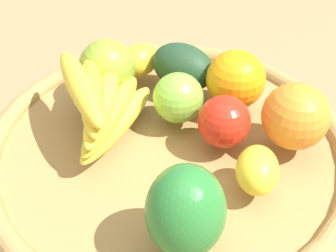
{
  "coord_description": "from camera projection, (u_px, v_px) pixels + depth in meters",
  "views": [
    {
      "loc": [
        -0.08,
        0.44,
        0.44
      ],
      "look_at": [
        0.0,
        0.0,
        0.06
      ],
      "focal_mm": 51.31,
      "sensor_mm": 36.0,
      "label": 1
    }
  ],
  "objects": [
    {
      "name": "ground_plane",
      "position": [
        168.0,
        158.0,
        0.62
      ],
      "size": [
        2.4,
        2.4,
        0.0
      ],
      "primitive_type": "plane",
      "color": "#90744E",
      "rests_on": "ground"
    },
    {
      "name": "apple_0",
      "position": [
        178.0,
        98.0,
        0.61
      ],
      "size": [
        0.09,
        0.09,
        0.07
      ],
      "primitive_type": "sphere",
      "rotation": [
        0.0,
        0.0,
        5.17
      ],
      "color": "#7DBB3E",
      "rests_on": "basket"
    },
    {
      "name": "orange_1",
      "position": [
        236.0,
        80.0,
        0.63
      ],
      "size": [
        0.09,
        0.09,
        0.08
      ],
      "primitive_type": "sphere",
      "rotation": [
        0.0,
        0.0,
        0.23
      ],
      "color": "orange",
      "rests_on": "basket"
    },
    {
      "name": "avocado",
      "position": [
        181.0,
        67.0,
        0.67
      ],
      "size": [
        0.11,
        0.1,
        0.06
      ],
      "primitive_type": "ellipsoid",
      "rotation": [
        0.0,
        0.0,
        2.72
      ],
      "color": "#203F26",
      "rests_on": "basket"
    },
    {
      "name": "apple_1",
      "position": [
        107.0,
        68.0,
        0.65
      ],
      "size": [
        0.1,
        0.1,
        0.08
      ],
      "primitive_type": "sphere",
      "rotation": [
        0.0,
        0.0,
        4.96
      ],
      "color": "olive",
      "rests_on": "basket"
    },
    {
      "name": "apple_2",
      "position": [
        224.0,
        121.0,
        0.58
      ],
      "size": [
        0.09,
        0.09,
        0.06
      ],
      "primitive_type": "sphere",
      "rotation": [
        0.0,
        0.0,
        0.96
      ],
      "color": "red",
      "rests_on": "basket"
    },
    {
      "name": "basket",
      "position": [
        168.0,
        149.0,
        0.61
      ],
      "size": [
        0.47,
        0.47,
        0.04
      ],
      "color": "#A07D48",
      "rests_on": "ground_plane"
    },
    {
      "name": "lemon_0",
      "position": [
        141.0,
        60.0,
        0.69
      ],
      "size": [
        0.07,
        0.08,
        0.05
      ],
      "primitive_type": "ellipsoid",
      "rotation": [
        0.0,
        0.0,
        4.23
      ],
      "color": "yellow",
      "rests_on": "basket"
    },
    {
      "name": "orange_0",
      "position": [
        296.0,
        116.0,
        0.57
      ],
      "size": [
        0.1,
        0.1,
        0.08
      ],
      "primitive_type": "sphere",
      "rotation": [
        0.0,
        0.0,
        3.4
      ],
      "color": "orange",
      "rests_on": "basket"
    },
    {
      "name": "bell_pepper",
      "position": [
        186.0,
        211.0,
        0.45
      ],
      "size": [
        0.08,
        0.09,
        0.1
      ],
      "primitive_type": "ellipsoid",
      "rotation": [
        0.0,
        0.0,
        1.61
      ],
      "color": "#297731",
      "rests_on": "basket"
    },
    {
      "name": "banana_bunch",
      "position": [
        101.0,
        104.0,
        0.58
      ],
      "size": [
        0.13,
        0.17,
        0.08
      ],
      "color": "yellow",
      "rests_on": "basket"
    },
    {
      "name": "lemon_1",
      "position": [
        257.0,
        170.0,
        0.53
      ],
      "size": [
        0.05,
        0.07,
        0.05
      ],
      "primitive_type": "ellipsoid",
      "rotation": [
        0.0,
        0.0,
        4.75
      ],
      "color": "yellow",
      "rests_on": "basket"
    }
  ]
}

